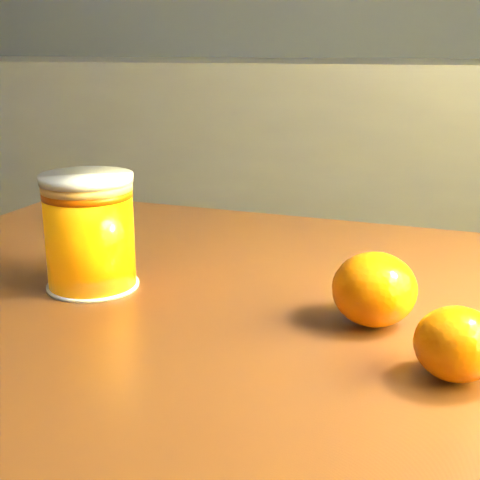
# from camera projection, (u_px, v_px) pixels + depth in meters

# --- Properties ---
(kitchen_counter) EXTENTS (3.15, 0.60, 0.90)m
(kitchen_counter) POSITION_uv_depth(u_px,v_px,m) (121.00, 211.00, 2.05)
(kitchen_counter) COLOR #55545A
(kitchen_counter) RESTS_ON ground
(table) EXTENTS (1.04, 0.79, 0.72)m
(table) POSITION_uv_depth(u_px,v_px,m) (309.00, 422.00, 0.58)
(table) COLOR brown
(table) RESTS_ON ground
(juice_glass) EXTENTS (0.09, 0.09, 0.11)m
(juice_glass) POSITION_uv_depth(u_px,v_px,m) (90.00, 233.00, 0.62)
(juice_glass) COLOR orange
(juice_glass) RESTS_ON table
(orange_front) EXTENTS (0.09, 0.09, 0.06)m
(orange_front) POSITION_uv_depth(u_px,v_px,m) (374.00, 289.00, 0.54)
(orange_front) COLOR orange
(orange_front) RESTS_ON table
(orange_back) EXTENTS (0.07, 0.07, 0.05)m
(orange_back) POSITION_uv_depth(u_px,v_px,m) (457.00, 344.00, 0.46)
(orange_back) COLOR orange
(orange_back) RESTS_ON table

